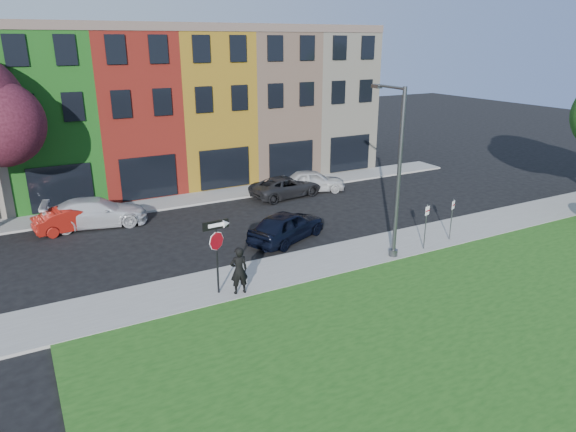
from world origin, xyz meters
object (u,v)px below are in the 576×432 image
stop_sign (216,242)px  man (239,270)px  street_lamp (396,174)px  sedan_near (287,226)px

stop_sign → man: (0.71, -0.39, -1.17)m
man → street_lamp: 8.19m
man → street_lamp: street_lamp is taller
sedan_near → street_lamp: (3.27, -4.05, 3.17)m
man → sedan_near: (4.40, 4.28, -0.31)m
stop_sign → sedan_near: (5.11, 3.89, -1.48)m
man → sedan_near: size_ratio=0.40×
man → stop_sign: bearing=-23.7°
man → street_lamp: bearing=-173.0°
stop_sign → street_lamp: 8.55m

